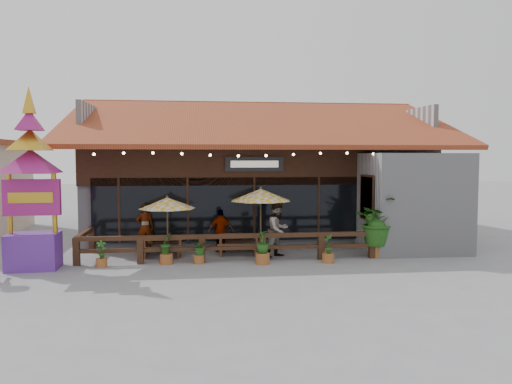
{
  "coord_description": "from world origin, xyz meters",
  "views": [
    {
      "loc": [
        -2.68,
        -16.81,
        3.46
      ],
      "look_at": [
        -0.48,
        1.5,
        2.17
      ],
      "focal_mm": 35.0,
      "sensor_mm": 36.0,
      "label": 1
    }
  ],
  "objects": [
    {
      "name": "planter_a",
      "position": [
        -5.66,
        -0.85,
        0.36
      ],
      "size": [
        0.35,
        0.35,
        0.85
      ],
      "color": "#955428",
      "rests_on": "ground"
    },
    {
      "name": "umbrella_right",
      "position": [
        -0.37,
        0.94,
        2.09
      ],
      "size": [
        2.73,
        2.73,
        2.4
      ],
      "color": "brown",
      "rests_on": "ground"
    },
    {
      "name": "umbrella_left",
      "position": [
        -3.69,
        0.7,
        1.85
      ],
      "size": [
        2.33,
        2.33,
        2.13
      ],
      "color": "brown",
      "rests_on": "ground"
    },
    {
      "name": "restaurant_building",
      "position": [
        0.26,
        6.61,
        2.21
      ],
      "size": [
        15.5,
        14.73,
        6.09
      ],
      "color": "#B1B0B5",
      "rests_on": "ground"
    },
    {
      "name": "patio_railing",
      "position": [
        -2.25,
        -0.27,
        0.61
      ],
      "size": [
        10.0,
        2.6,
        0.92
      ],
      "color": "#412517",
      "rests_on": "ground"
    },
    {
      "name": "diner_c",
      "position": [
        -1.8,
        1.26,
        0.78
      ],
      "size": [
        0.92,
        0.39,
        1.56
      ],
      "primitive_type": "imported",
      "rotation": [
        0.0,
        0.0,
        3.14
      ],
      "color": "#361C11",
      "rests_on": "ground"
    },
    {
      "name": "thai_sign_tower",
      "position": [
        -7.69,
        -0.86,
        3.19
      ],
      "size": [
        2.31,
        2.31,
        6.03
      ],
      "color": "#612A9A",
      "rests_on": "ground"
    },
    {
      "name": "ground",
      "position": [
        0.0,
        0.0,
        0.0
      ],
      "size": [
        100.0,
        100.0,
        0.0
      ],
      "primitive_type": "plane",
      "color": "gray",
      "rests_on": "ground"
    },
    {
      "name": "picnic_table_left",
      "position": [
        -3.85,
        0.66,
        0.45
      ],
      "size": [
        1.39,
        1.2,
        0.66
      ],
      "color": "brown",
      "rests_on": "ground"
    },
    {
      "name": "planter_e",
      "position": [
        1.6,
        -1.06,
        0.4
      ],
      "size": [
        0.39,
        0.39,
        0.96
      ],
      "color": "#955428",
      "rests_on": "ground"
    },
    {
      "name": "tropical_plant",
      "position": [
        3.5,
        -0.35,
        1.2
      ],
      "size": [
        2.0,
        1.96,
        2.1
      ],
      "color": "#955428",
      "rests_on": "ground"
    },
    {
      "name": "planter_c",
      "position": [
        -2.61,
        -0.67,
        0.49
      ],
      "size": [
        0.7,
        0.7,
        0.87
      ],
      "color": "#955428",
      "rests_on": "ground"
    },
    {
      "name": "planter_d",
      "position": [
        -0.56,
        -1.01,
        0.53
      ],
      "size": [
        0.58,
        0.58,
        1.1
      ],
      "color": "#955428",
      "rests_on": "ground"
    },
    {
      "name": "diner_b",
      "position": [
        0.12,
        0.06,
        0.95
      ],
      "size": [
        1.17,
        1.14,
        1.9
      ],
      "primitive_type": "imported",
      "rotation": [
        0.0,
        0.0,
        0.68
      ],
      "color": "#361C11",
      "rests_on": "ground"
    },
    {
      "name": "diner_a",
      "position": [
        -4.56,
        1.71,
        0.88
      ],
      "size": [
        0.71,
        0.54,
        1.77
      ],
      "primitive_type": "imported",
      "rotation": [
        0.0,
        0.0,
        3.34
      ],
      "color": "#361C11",
      "rests_on": "ground"
    },
    {
      "name": "planter_b",
      "position": [
        -3.66,
        -0.64,
        0.46
      ],
      "size": [
        0.46,
        0.48,
        1.02
      ],
      "color": "#955428",
      "rests_on": "ground"
    },
    {
      "name": "picnic_table_right",
      "position": [
        -1.17,
        0.79,
        0.47
      ],
      "size": [
        1.62,
        1.45,
        0.7
      ],
      "color": "brown",
      "rests_on": "ground"
    }
  ]
}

